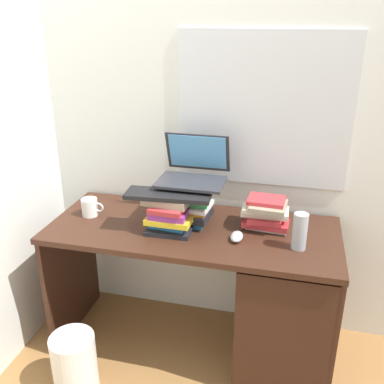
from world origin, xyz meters
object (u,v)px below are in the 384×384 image
at_px(keyboard, 168,195).
at_px(mug, 90,207).
at_px(book_stack_keyboard_riser, 169,215).
at_px(water_bottle, 300,231).
at_px(desk, 262,296).
at_px(computer_mouse, 237,237).
at_px(wastebasket, 74,363).
at_px(book_stack_side, 266,213).
at_px(laptop, 194,169).
at_px(book_stack_tall, 190,204).

xyz_separation_m(keyboard, mug, (-0.47, 0.07, -0.15)).
relative_size(book_stack_keyboard_riser, water_bottle, 1.43).
distance_m(desk, computer_mouse, 0.39).
height_order(desk, wastebasket, desk).
relative_size(book_stack_side, laptop, 0.72).
relative_size(desk, mug, 11.90).
bearing_deg(wastebasket, desk, 25.64).
distance_m(book_stack_tall, wastebasket, 0.98).
bearing_deg(keyboard, book_stack_side, 13.66).
height_order(mug, water_bottle, water_bottle).
bearing_deg(book_stack_tall, desk, -10.68).
distance_m(book_stack_tall, computer_mouse, 0.31).
xyz_separation_m(computer_mouse, wastebasket, (-0.74, -0.37, -0.61)).
relative_size(book_stack_keyboard_riser, book_stack_side, 1.04).
distance_m(keyboard, wastebasket, 0.96).
bearing_deg(book_stack_tall, computer_mouse, -25.81).
xyz_separation_m(keyboard, wastebasket, (-0.39, -0.38, -0.79)).
distance_m(keyboard, mug, 0.49).
distance_m(book_stack_keyboard_riser, wastebasket, 0.88).
height_order(book_stack_keyboard_riser, laptop, laptop).
height_order(laptop, computer_mouse, laptop).
relative_size(book_stack_tall, book_stack_keyboard_riser, 0.88).
relative_size(computer_mouse, wastebasket, 0.34).
xyz_separation_m(book_stack_side, keyboard, (-0.47, -0.15, 0.11)).
bearing_deg(keyboard, laptop, 60.48).
height_order(book_stack_tall, water_bottle, book_stack_tall).
relative_size(book_stack_side, computer_mouse, 2.34).
height_order(book_stack_tall, book_stack_side, book_stack_tall).
bearing_deg(desk, water_bottle, -22.65).
relative_size(keyboard, computer_mouse, 4.04).
distance_m(mug, wastebasket, 0.79).
xyz_separation_m(desk, book_stack_side, (-0.02, 0.11, 0.42)).
distance_m(book_stack_keyboard_riser, keyboard, 0.11).
relative_size(laptop, mug, 2.72).
bearing_deg(laptop, book_stack_side, -4.50).
distance_m(book_stack_keyboard_riser, book_stack_side, 0.49).
height_order(desk, keyboard, keyboard).
xyz_separation_m(book_stack_tall, mug, (-0.55, -0.04, -0.06)).
relative_size(desk, wastebasket, 4.80).
distance_m(desk, book_stack_tall, 0.61).
distance_m(desk, book_stack_side, 0.44).
distance_m(book_stack_side, wastebasket, 1.22).
xyz_separation_m(book_stack_tall, book_stack_side, (0.39, 0.04, -0.03)).
relative_size(desk, book_stack_side, 6.07).
bearing_deg(water_bottle, keyboard, 177.83).
distance_m(keyboard, computer_mouse, 0.39).
height_order(mug, wastebasket, mug).
height_order(keyboard, wastebasket, keyboard).
relative_size(book_stack_keyboard_riser, wastebasket, 0.82).
bearing_deg(book_stack_keyboard_riser, keyboard, -154.62).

